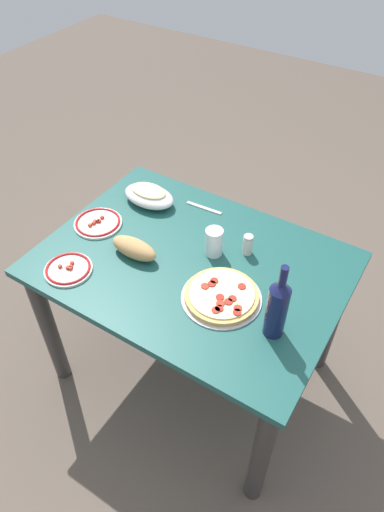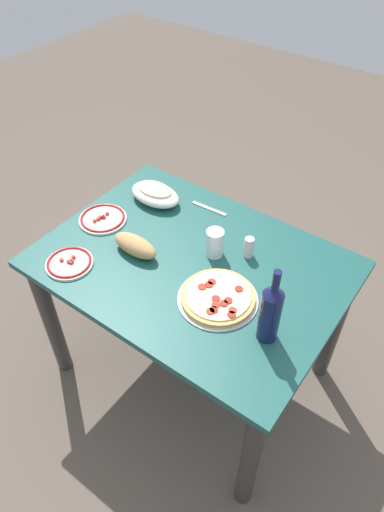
{
  "view_description": "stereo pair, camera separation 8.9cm",
  "coord_description": "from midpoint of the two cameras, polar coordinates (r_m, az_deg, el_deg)",
  "views": [
    {
      "loc": [
        -0.68,
        1.08,
        2.02
      ],
      "look_at": [
        0.0,
        0.0,
        0.78
      ],
      "focal_mm": 32.59,
      "sensor_mm": 36.0,
      "label": 1
    },
    {
      "loc": [
        -0.75,
        1.03,
        2.02
      ],
      "look_at": [
        0.0,
        0.0,
        0.78
      ],
      "focal_mm": 32.59,
      "sensor_mm": 36.0,
      "label": 2
    }
  ],
  "objects": [
    {
      "name": "bread_loaf",
      "position": [
        1.82,
        -8.5,
        0.91
      ],
      "size": [
        0.2,
        0.08,
        0.08
      ],
      "primitive_type": "ellipsoid",
      "color": "tan",
      "rests_on": "dining_table"
    },
    {
      "name": "side_plate_near",
      "position": [
        2.01,
        -12.71,
        3.99
      ],
      "size": [
        0.2,
        0.2,
        0.02
      ],
      "color": "white",
      "rests_on": "dining_table"
    },
    {
      "name": "dining_table",
      "position": [
        1.9,
        -1.34,
        -3.61
      ],
      "size": [
        1.16,
        0.85,
        0.75
      ],
      "color": "#194C47",
      "rests_on": "ground"
    },
    {
      "name": "pepperoni_pizza",
      "position": [
        1.66,
        2.12,
        -4.94
      ],
      "size": [
        0.29,
        0.29,
        0.03
      ],
      "color": "#B7B7BC",
      "rests_on": "dining_table"
    },
    {
      "name": "baked_pasta_dish",
      "position": [
        2.07,
        -6.54,
        7.42
      ],
      "size": [
        0.24,
        0.15,
        0.08
      ],
      "color": "white",
      "rests_on": "dining_table"
    },
    {
      "name": "spice_shaker",
      "position": [
        1.82,
        5.47,
        1.36
      ],
      "size": [
        0.04,
        0.04,
        0.09
      ],
      "color": "silver",
      "rests_on": "dining_table"
    },
    {
      "name": "wine_bottle",
      "position": [
        1.5,
        8.75,
        -6.31
      ],
      "size": [
        0.07,
        0.07,
        0.31
      ],
      "color": "#141942",
      "rests_on": "dining_table"
    },
    {
      "name": "side_plate_far",
      "position": [
        1.83,
        -16.29,
        -1.57
      ],
      "size": [
        0.18,
        0.18,
        0.02
      ],
      "color": "white",
      "rests_on": "dining_table"
    },
    {
      "name": "water_glass",
      "position": [
        1.8,
        1.3,
        1.7
      ],
      "size": [
        0.07,
        0.07,
        0.12
      ],
      "primitive_type": "cylinder",
      "color": "silver",
      "rests_on": "dining_table"
    },
    {
      "name": "ground_plane",
      "position": [
        2.39,
        -1.09,
        -13.51
      ],
      "size": [
        8.0,
        8.0,
        0.0
      ],
      "primitive_type": "plane",
      "color": "brown",
      "rests_on": "ground"
    },
    {
      "name": "fork_left",
      "position": [
        2.05,
        0.24,
        5.9
      ],
      "size": [
        0.17,
        0.03,
        0.0
      ],
      "primitive_type": "cube",
      "rotation": [
        0.0,
        0.0,
        3.2
      ],
      "color": "#B7B7BC",
      "rests_on": "dining_table"
    }
  ]
}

